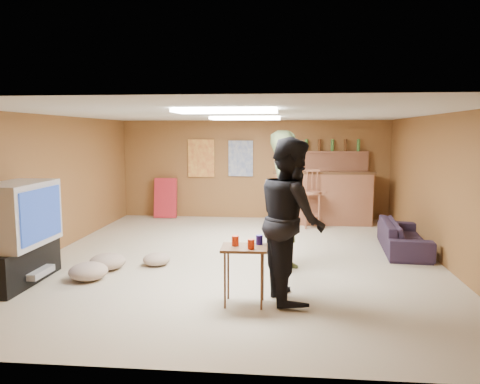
# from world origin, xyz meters

# --- Properties ---
(ground) EXTENTS (7.00, 7.00, 0.00)m
(ground) POSITION_xyz_m (0.00, 0.00, 0.00)
(ground) COLOR tan
(ground) RESTS_ON ground
(ceiling) EXTENTS (6.00, 7.00, 0.02)m
(ceiling) POSITION_xyz_m (0.00, 0.00, 2.20)
(ceiling) COLOR silver
(ceiling) RESTS_ON ground
(wall_back) EXTENTS (6.00, 0.02, 2.20)m
(wall_back) POSITION_xyz_m (0.00, 3.50, 1.10)
(wall_back) COLOR brown
(wall_back) RESTS_ON ground
(wall_front) EXTENTS (6.00, 0.02, 2.20)m
(wall_front) POSITION_xyz_m (0.00, -3.50, 1.10)
(wall_front) COLOR brown
(wall_front) RESTS_ON ground
(wall_left) EXTENTS (0.02, 7.00, 2.20)m
(wall_left) POSITION_xyz_m (-3.00, 0.00, 1.10)
(wall_left) COLOR brown
(wall_left) RESTS_ON ground
(wall_right) EXTENTS (0.02, 7.00, 2.20)m
(wall_right) POSITION_xyz_m (3.00, 0.00, 1.10)
(wall_right) COLOR brown
(wall_right) RESTS_ON ground
(tv_stand) EXTENTS (0.55, 1.30, 0.50)m
(tv_stand) POSITION_xyz_m (-2.72, -1.50, 0.25)
(tv_stand) COLOR black
(tv_stand) RESTS_ON ground
(dvd_box) EXTENTS (0.35, 0.50, 0.08)m
(dvd_box) POSITION_xyz_m (-2.50, -1.50, 0.15)
(dvd_box) COLOR #B2B2B7
(dvd_box) RESTS_ON tv_stand
(tv_body) EXTENTS (0.60, 1.10, 0.80)m
(tv_body) POSITION_xyz_m (-2.65, -1.50, 0.90)
(tv_body) COLOR #B2B2B7
(tv_body) RESTS_ON tv_stand
(tv_screen) EXTENTS (0.02, 0.95, 0.65)m
(tv_screen) POSITION_xyz_m (-2.34, -1.50, 0.90)
(tv_screen) COLOR navy
(tv_screen) RESTS_ON tv_body
(bar_counter) EXTENTS (2.00, 0.60, 1.10)m
(bar_counter) POSITION_xyz_m (1.50, 2.95, 0.55)
(bar_counter) COLOR brown
(bar_counter) RESTS_ON ground
(bar_lip) EXTENTS (2.10, 0.12, 0.05)m
(bar_lip) POSITION_xyz_m (1.50, 2.70, 1.10)
(bar_lip) COLOR #442815
(bar_lip) RESTS_ON bar_counter
(bar_shelf) EXTENTS (2.00, 0.18, 0.05)m
(bar_shelf) POSITION_xyz_m (1.50, 3.40, 1.50)
(bar_shelf) COLOR brown
(bar_shelf) RESTS_ON bar_backing
(bar_backing) EXTENTS (2.00, 0.14, 0.60)m
(bar_backing) POSITION_xyz_m (1.50, 3.42, 1.20)
(bar_backing) COLOR brown
(bar_backing) RESTS_ON bar_counter
(poster_left) EXTENTS (0.60, 0.03, 0.85)m
(poster_left) POSITION_xyz_m (-1.20, 3.46, 1.35)
(poster_left) COLOR #BF3F26
(poster_left) RESTS_ON wall_back
(poster_right) EXTENTS (0.55, 0.03, 0.80)m
(poster_right) POSITION_xyz_m (-0.30, 3.46, 1.35)
(poster_right) COLOR #334C99
(poster_right) RESTS_ON wall_back
(folding_chair_stack) EXTENTS (0.50, 0.26, 0.91)m
(folding_chair_stack) POSITION_xyz_m (-2.00, 3.30, 0.45)
(folding_chair_stack) COLOR red
(folding_chair_stack) RESTS_ON ground
(ceiling_panel_front) EXTENTS (1.20, 0.60, 0.04)m
(ceiling_panel_front) POSITION_xyz_m (0.00, -1.50, 2.17)
(ceiling_panel_front) COLOR white
(ceiling_panel_front) RESTS_ON ceiling
(ceiling_panel_back) EXTENTS (1.20, 0.60, 0.04)m
(ceiling_panel_back) POSITION_xyz_m (0.00, 1.20, 2.17)
(ceiling_panel_back) COLOR white
(ceiling_panel_back) RESTS_ON ceiling
(person_olive) EXTENTS (0.64, 0.81, 1.95)m
(person_olive) POSITION_xyz_m (0.72, -0.60, 0.97)
(person_olive) COLOR #526339
(person_olive) RESTS_ON ground
(person_black) EXTENTS (0.91, 1.06, 1.87)m
(person_black) POSITION_xyz_m (0.78, -1.72, 0.94)
(person_black) COLOR black
(person_black) RESTS_ON ground
(sofa) EXTENTS (0.79, 1.72, 0.49)m
(sofa) POSITION_xyz_m (2.64, 0.68, 0.24)
(sofa) COLOR black
(sofa) RESTS_ON ground
(tray_table) EXTENTS (0.52, 0.42, 0.66)m
(tray_table) POSITION_xyz_m (0.26, -1.96, 0.33)
(tray_table) COLOR #442815
(tray_table) RESTS_ON ground
(cup_red_near) EXTENTS (0.08, 0.08, 0.11)m
(cup_red_near) POSITION_xyz_m (0.15, -1.93, 0.72)
(cup_red_near) COLOR red
(cup_red_near) RESTS_ON tray_table
(cup_red_far) EXTENTS (0.08, 0.08, 0.11)m
(cup_red_far) POSITION_xyz_m (0.34, -2.05, 0.72)
(cup_red_far) COLOR red
(cup_red_far) RESTS_ON tray_table
(cup_blue) EXTENTS (0.10, 0.10, 0.11)m
(cup_blue) POSITION_xyz_m (0.42, -1.84, 0.72)
(cup_blue) COLOR navy
(cup_blue) RESTS_ON tray_table
(bar_stool_left) EXTENTS (0.47, 0.47, 1.18)m
(bar_stool_left) POSITION_xyz_m (1.25, 2.44, 0.59)
(bar_stool_left) COLOR brown
(bar_stool_left) RESTS_ON ground
(bar_stool_right) EXTENTS (0.44, 0.44, 1.18)m
(bar_stool_right) POSITION_xyz_m (1.54, 2.82, 0.59)
(bar_stool_right) COLOR brown
(bar_stool_right) RESTS_ON ground
(cushion_near_tv) EXTENTS (0.52, 0.52, 0.23)m
(cushion_near_tv) POSITION_xyz_m (-1.79, -0.79, 0.11)
(cushion_near_tv) COLOR gray
(cushion_near_tv) RESTS_ON ground
(cushion_mid) EXTENTS (0.50, 0.50, 0.18)m
(cushion_mid) POSITION_xyz_m (-1.15, -0.53, 0.09)
(cushion_mid) COLOR gray
(cushion_mid) RESTS_ON ground
(cushion_far) EXTENTS (0.59, 0.59, 0.23)m
(cushion_far) POSITION_xyz_m (-1.86, -1.28, 0.11)
(cushion_far) COLOR gray
(cushion_far) RESTS_ON ground
(bottle_row) EXTENTS (1.76, 0.08, 0.26)m
(bottle_row) POSITION_xyz_m (1.44, 3.38, 1.65)
(bottle_row) COLOR #3F7233
(bottle_row) RESTS_ON bar_shelf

